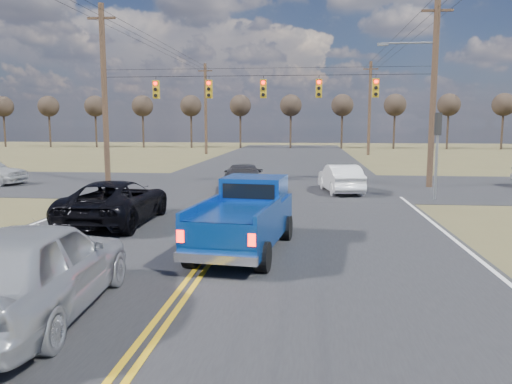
# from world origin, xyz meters

# --- Properties ---
(ground) EXTENTS (160.00, 160.00, 0.00)m
(ground) POSITION_xyz_m (0.00, 0.00, 0.00)
(ground) COLOR brown
(ground) RESTS_ON ground
(road_main) EXTENTS (14.00, 120.00, 0.02)m
(road_main) POSITION_xyz_m (0.00, 10.00, 0.00)
(road_main) COLOR #28282B
(road_main) RESTS_ON ground
(road_cross) EXTENTS (120.00, 12.00, 0.02)m
(road_cross) POSITION_xyz_m (0.00, 18.00, 0.00)
(road_cross) COLOR #28282B
(road_cross) RESTS_ON ground
(signal_gantry) EXTENTS (19.60, 4.83, 10.00)m
(signal_gantry) POSITION_xyz_m (0.50, 17.79, 5.06)
(signal_gantry) COLOR #473323
(signal_gantry) RESTS_ON ground
(utility_poles) EXTENTS (19.60, 58.32, 10.00)m
(utility_poles) POSITION_xyz_m (0.00, 17.00, 5.23)
(utility_poles) COLOR #473323
(utility_poles) RESTS_ON ground
(treeline) EXTENTS (87.00, 117.80, 7.40)m
(treeline) POSITION_xyz_m (0.00, 26.96, 5.70)
(treeline) COLOR #33261C
(treeline) RESTS_ON ground
(pickup_truck) EXTENTS (2.49, 5.26, 1.91)m
(pickup_truck) POSITION_xyz_m (0.82, 3.52, 0.93)
(pickup_truck) COLOR black
(pickup_truck) RESTS_ON ground
(silver_suv) EXTENTS (2.49, 5.38, 1.79)m
(silver_suv) POSITION_xyz_m (-2.31, -1.48, 0.89)
(silver_suv) COLOR #ABADB3
(silver_suv) RESTS_ON ground
(black_suv) EXTENTS (2.55, 5.44, 1.50)m
(black_suv) POSITION_xyz_m (-4.08, 6.82, 0.75)
(black_suv) COLOR black
(black_suv) RESTS_ON ground
(white_car_queue) EXTENTS (2.17, 4.46, 1.41)m
(white_car_queue) POSITION_xyz_m (4.10, 15.50, 0.70)
(white_car_queue) COLOR white
(white_car_queue) RESTS_ON ground
(dgrey_car_queue) EXTENTS (2.72, 5.06, 1.39)m
(dgrey_car_queue) POSITION_xyz_m (-0.80, 15.50, 0.70)
(dgrey_car_queue) COLOR #2E2D32
(dgrey_car_queue) RESTS_ON ground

